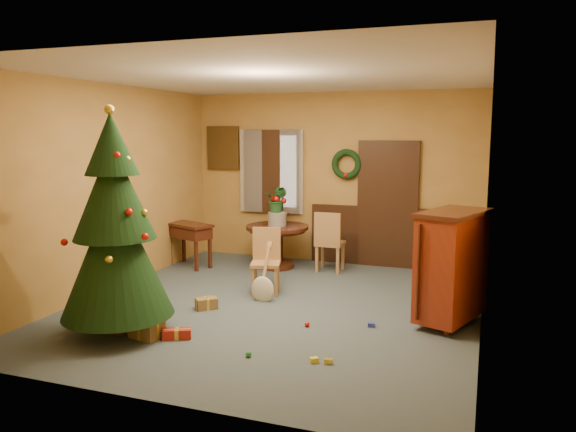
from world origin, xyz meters
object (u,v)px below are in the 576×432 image
at_px(dining_table, 277,238).
at_px(writing_desk, 189,234).
at_px(sideboard, 452,264).
at_px(chair_near, 266,258).
at_px(christmas_tree, 115,228).

distance_m(dining_table, writing_desk, 1.47).
relative_size(dining_table, sideboard, 0.77).
bearing_deg(sideboard, writing_desk, 160.87).
bearing_deg(writing_desk, sideboard, -19.13).
distance_m(chair_near, sideboard, 2.58).
distance_m(dining_table, chair_near, 1.45).
bearing_deg(writing_desk, chair_near, -29.13).
bearing_deg(chair_near, sideboard, -11.23).
relative_size(dining_table, writing_desk, 1.13).
relative_size(chair_near, christmas_tree, 0.36).
bearing_deg(sideboard, dining_table, 146.62).
bearing_deg(dining_table, sideboard, -33.38).
bearing_deg(dining_table, writing_desk, -163.83).
bearing_deg(christmas_tree, writing_desk, 105.56).
distance_m(chair_near, writing_desk, 2.04).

